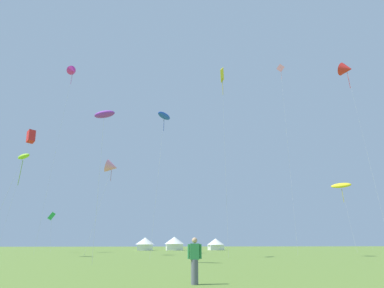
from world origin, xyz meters
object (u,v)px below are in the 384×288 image
object	(u,v)px
kite_pink_delta	(112,167)
kite_green_box	(52,216)
kite_pink_diamond	(281,77)
kite_purple_parafoil	(104,115)
kite_magenta_delta	(73,71)
kite_blue_parafoil	(164,116)
kite_lime_parafoil	(24,157)
festival_tent_right	(216,244)
festival_tent_left	(174,243)
festival_tent_center	(145,243)
person_spectator	(195,261)
kite_yellow_diamond	(222,77)
kite_red_delta	(346,69)
kite_yellow_parafoil	(341,186)
kite_red_box	(31,136)

from	to	relation	value
kite_pink_delta	kite_green_box	world-z (taller)	kite_pink_delta
kite_pink_diamond	kite_green_box	bearing A→B (deg)	157.25
kite_purple_parafoil	kite_green_box	size ratio (longest dim) A/B	1.75
kite_magenta_delta	kite_blue_parafoil	world-z (taller)	kite_magenta_delta
kite_lime_parafoil	festival_tent_right	distance (m)	52.31
kite_purple_parafoil	festival_tent_left	xyz separation A→B (m)	(12.07, 51.99, -11.01)
kite_pink_delta	kite_blue_parafoil	xyz separation A→B (m)	(7.22, -8.21, 5.25)
kite_purple_parafoil	festival_tent_center	world-z (taller)	kite_purple_parafoil
person_spectator	kite_pink_delta	bearing A→B (deg)	103.15
kite_pink_diamond	kite_yellow_diamond	bearing A→B (deg)	-149.04
kite_pink_delta	person_spectator	bearing A→B (deg)	-76.85
kite_red_delta	kite_green_box	xyz separation A→B (m)	(-52.94, 22.61, -24.69)
kite_magenta_delta	kite_blue_parafoil	size ratio (longest dim) A/B	1.89
kite_green_box	kite_blue_parafoil	xyz separation A→B (m)	(20.12, -26.51, 11.13)
kite_yellow_parafoil	person_spectator	distance (m)	47.72
kite_lime_parafoil	festival_tent_right	world-z (taller)	kite_lime_parafoil
kite_green_box	festival_tent_center	world-z (taller)	kite_green_box
kite_pink_diamond	kite_red_box	world-z (taller)	kite_pink_diamond
kite_magenta_delta	kite_pink_diamond	world-z (taller)	kite_magenta_delta
kite_pink_diamond	kite_pink_delta	distance (m)	35.43
kite_yellow_parafoil	kite_red_delta	bearing A→B (deg)	-86.22
kite_pink_diamond	kite_purple_parafoil	world-z (taller)	kite_pink_diamond
person_spectator	kite_purple_parafoil	bearing A→B (deg)	115.47
kite_pink_diamond	person_spectator	size ratio (longest dim) A/B	19.95
kite_yellow_diamond	kite_pink_delta	xyz separation A→B (m)	(-15.61, 8.11, -12.27)
kite_purple_parafoil	festival_tent_left	world-z (taller)	kite_purple_parafoil
kite_green_box	kite_pink_diamond	bearing A→B (deg)	-22.75
kite_purple_parafoil	person_spectator	world-z (taller)	kite_purple_parafoil
kite_red_delta	kite_pink_diamond	bearing A→B (deg)	155.33
festival_tent_right	kite_pink_diamond	bearing A→B (deg)	-80.20
kite_purple_parafoil	festival_tent_right	bearing A→B (deg)	66.20
kite_red_delta	festival_tent_center	world-z (taller)	kite_red_delta
kite_pink_diamond	kite_green_box	size ratio (longest dim) A/B	4.58
kite_purple_parafoil	kite_blue_parafoil	size ratio (longest dim) A/B	0.72
kite_red_box	festival_tent_right	bearing A→B (deg)	22.59
kite_purple_parafoil	kite_pink_delta	world-z (taller)	kite_pink_delta
kite_pink_delta	kite_yellow_parafoil	bearing A→B (deg)	2.88
kite_lime_parafoil	kite_yellow_parafoil	world-z (taller)	kite_lime_parafoil
kite_yellow_diamond	festival_tent_left	bearing A→B (deg)	93.31
kite_lime_parafoil	kite_red_delta	world-z (taller)	kite_red_delta
kite_yellow_parafoil	kite_green_box	xyz separation A→B (m)	(-52.53, 16.30, -4.62)
kite_pink_delta	festival_tent_left	world-z (taller)	kite_pink_delta
kite_yellow_parafoil	kite_green_box	world-z (taller)	kite_yellow_parafoil
festival_tent_left	festival_tent_right	distance (m)	10.86
kite_yellow_diamond	kite_pink_diamond	size ratio (longest dim) A/B	0.77
kite_pink_delta	person_spectator	xyz separation A→B (m)	(7.38, -31.58, -11.75)
kite_yellow_parafoil	kite_magenta_delta	bearing A→B (deg)	173.52
kite_green_box	festival_tent_left	distance (m)	30.61
kite_yellow_parafoil	person_spectator	size ratio (longest dim) A/B	6.94
kite_pink_diamond	kite_red_delta	bearing A→B (deg)	-24.67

